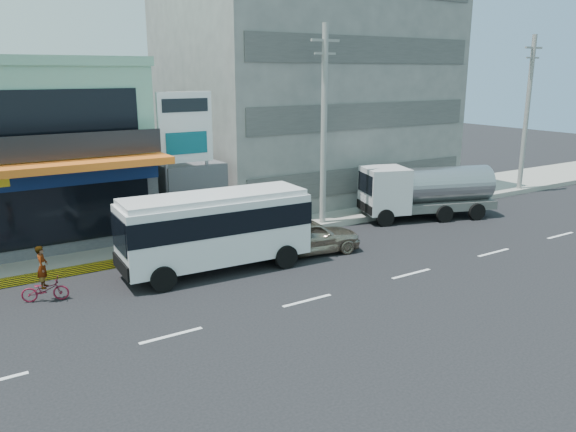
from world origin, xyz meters
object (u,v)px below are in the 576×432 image
at_px(satellite_dish, 182,159).
at_px(minibus, 215,225).
at_px(utility_pole_far, 527,114).
at_px(concrete_building, 305,84).
at_px(billboard, 186,136).
at_px(tanker_truck, 423,191).
at_px(utility_pole_near, 324,127).
at_px(sedan, 308,236).
at_px(motorcycle_rider, 44,283).

xyz_separation_m(satellite_dish, minibus, (-1.31, -6.43, -1.70)).
bearing_deg(utility_pole_far, concrete_building, 147.65).
xyz_separation_m(billboard, tanker_truck, (12.20, -3.15, -3.38)).
xyz_separation_m(concrete_building, satellite_dish, (-10.00, -4.00, -3.42)).
bearing_deg(tanker_truck, concrete_building, 100.77).
bearing_deg(satellite_dish, tanker_truck, -22.93).
bearing_deg(tanker_truck, utility_pole_far, 7.47).
bearing_deg(minibus, tanker_truck, 6.48).
distance_m(satellite_dish, minibus, 6.78).
bearing_deg(concrete_building, satellite_dish, -158.20).
xyz_separation_m(utility_pole_near, tanker_truck, (5.70, -1.35, -3.61)).
bearing_deg(utility_pole_far, tanker_truck, -172.53).
height_order(utility_pole_near, sedan, utility_pole_near).
bearing_deg(motorcycle_rider, sedan, -3.02).
relative_size(concrete_building, utility_pole_far, 1.60).
distance_m(billboard, utility_pole_near, 6.75).
bearing_deg(motorcycle_rider, satellite_dish, 38.39).
xyz_separation_m(tanker_truck, motorcycle_rider, (-19.42, -1.16, -0.88)).
height_order(billboard, motorcycle_rider, billboard).
distance_m(utility_pole_far, tanker_truck, 10.99).
bearing_deg(utility_pole_near, motorcycle_rider, -169.62).
relative_size(concrete_building, motorcycle_rider, 7.96).
height_order(concrete_building, sedan, concrete_building).
bearing_deg(utility_pole_far, motorcycle_rider, -175.17).
xyz_separation_m(concrete_building, minibus, (-11.31, -10.43, -5.13)).
xyz_separation_m(sedan, motorcycle_rider, (-10.71, 0.57, -0.13)).
xyz_separation_m(utility_pole_near, utility_pole_far, (16.00, 0.00, 0.00)).
distance_m(concrete_building, sedan, 14.20).
relative_size(concrete_building, sedan, 3.45).
distance_m(minibus, sedan, 4.45).
bearing_deg(satellite_dish, motorcycle_rider, -141.61).
relative_size(sedan, motorcycle_rider, 2.31).
distance_m(utility_pole_near, utility_pole_far, 16.00).
bearing_deg(satellite_dish, utility_pole_far, -9.29).
bearing_deg(minibus, utility_pole_far, 6.92).
height_order(satellite_dish, billboard, billboard).
bearing_deg(sedan, billboard, 43.66).
xyz_separation_m(concrete_building, utility_pole_far, (12.00, -7.60, -1.85)).
distance_m(sedan, motorcycle_rider, 10.73).
xyz_separation_m(utility_pole_far, motorcycle_rider, (-29.71, -2.51, -4.49)).
xyz_separation_m(billboard, minibus, (-0.81, -4.63, -3.05)).
distance_m(utility_pole_near, sedan, 6.12).
xyz_separation_m(billboard, sedan, (3.50, -4.88, -4.14)).
xyz_separation_m(sedan, tanker_truck, (8.70, 1.73, 0.76)).
height_order(billboard, utility_pole_far, utility_pole_far).
xyz_separation_m(satellite_dish, motorcycle_rider, (-7.71, -6.11, -2.91)).
bearing_deg(utility_pole_far, satellite_dish, 170.71).
distance_m(utility_pole_near, minibus, 8.50).
distance_m(billboard, tanker_truck, 13.05).
height_order(satellite_dish, motorcycle_rider, satellite_dish).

